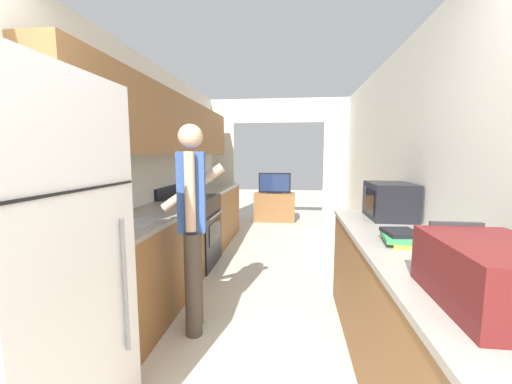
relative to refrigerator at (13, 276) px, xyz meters
name	(u,v)px	position (x,y,z in m)	size (l,w,h in m)	color
wall_left	(146,150)	(-0.31, 2.00, 0.59)	(0.38, 7.88, 2.50)	silver
wall_right	(418,178)	(2.31, 1.57, 0.35)	(0.06, 7.88, 2.50)	silver
wall_far_with_doorway	(278,154)	(0.96, 4.94, 0.55)	(3.05, 0.06, 2.50)	silver
counter_left	(187,234)	(-0.07, 2.51, -0.45)	(0.62, 4.22, 0.90)	brown
counter_right	(408,315)	(1.98, 0.73, -0.45)	(0.62, 2.42, 0.90)	brown
refrigerator	(13,276)	(0.00, 0.00, 0.00)	(0.76, 0.83, 1.80)	white
range_oven	(191,231)	(-0.06, 2.65, -0.45)	(0.66, 0.78, 1.04)	black
person	(192,222)	(0.46, 1.16, 0.00)	(0.54, 0.43, 1.68)	#4C4238
suitcase	(494,275)	(1.98, -0.04, 0.11)	(0.37, 0.57, 0.25)	#5B1919
microwave	(389,201)	(2.08, 1.57, 0.15)	(0.36, 0.49, 0.31)	black
book_stack	(403,238)	(1.94, 0.77, 0.03)	(0.27, 0.30, 0.08)	gold
tv_cabinet	(275,207)	(0.87, 5.48, -0.60)	(0.87, 0.42, 0.61)	brown
television	(275,183)	(0.87, 5.44, -0.08)	(0.68, 0.16, 0.44)	black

